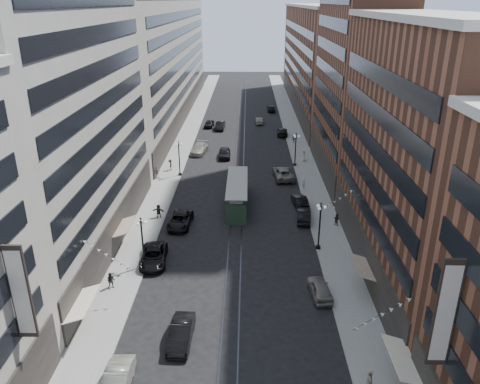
# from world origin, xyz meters

# --- Properties ---
(ground) EXTENTS (220.00, 220.00, 0.00)m
(ground) POSITION_xyz_m (0.00, 60.00, 0.00)
(ground) COLOR black
(ground) RESTS_ON ground
(sidewalk_west) EXTENTS (4.00, 180.00, 0.15)m
(sidewalk_west) POSITION_xyz_m (-11.00, 70.00, 0.07)
(sidewalk_west) COLOR gray
(sidewalk_west) RESTS_ON ground
(sidewalk_east) EXTENTS (4.00, 180.00, 0.15)m
(sidewalk_east) POSITION_xyz_m (11.00, 70.00, 0.07)
(sidewalk_east) COLOR gray
(sidewalk_east) RESTS_ON ground
(rail_west) EXTENTS (0.12, 180.00, 0.02)m
(rail_west) POSITION_xyz_m (-0.70, 70.00, 0.01)
(rail_west) COLOR #2D2D33
(rail_west) RESTS_ON ground
(rail_east) EXTENTS (0.12, 180.00, 0.02)m
(rail_east) POSITION_xyz_m (0.70, 70.00, 0.01)
(rail_east) COLOR #2D2D33
(rail_east) RESTS_ON ground
(building_west_mid) EXTENTS (8.00, 36.00, 28.00)m
(building_west_mid) POSITION_xyz_m (-17.00, 33.00, 14.00)
(building_west_mid) COLOR #A8A495
(building_west_mid) RESTS_ON ground
(building_west_far) EXTENTS (8.00, 90.00, 26.00)m
(building_west_far) POSITION_xyz_m (-17.00, 96.00, 13.00)
(building_west_far) COLOR #A8A495
(building_west_far) RESTS_ON ground
(building_east_mid) EXTENTS (8.00, 30.00, 24.00)m
(building_east_mid) POSITION_xyz_m (17.00, 28.00, 12.00)
(building_east_mid) COLOR brown
(building_east_mid) RESTS_ON ground
(building_east_tower) EXTENTS (8.00, 26.00, 42.00)m
(building_east_tower) POSITION_xyz_m (17.00, 56.00, 21.00)
(building_east_tower) COLOR brown
(building_east_tower) RESTS_ON ground
(building_east_far) EXTENTS (8.00, 72.00, 24.00)m
(building_east_far) POSITION_xyz_m (17.00, 105.00, 12.00)
(building_east_far) COLOR brown
(building_east_far) RESTS_ON ground
(lamppost_sw_far) EXTENTS (1.03, 1.14, 5.52)m
(lamppost_sw_far) POSITION_xyz_m (-9.20, 28.00, 3.10)
(lamppost_sw_far) COLOR black
(lamppost_sw_far) RESTS_ON sidewalk_west
(lamppost_sw_mid) EXTENTS (1.03, 1.14, 5.52)m
(lamppost_sw_mid) POSITION_xyz_m (-9.20, 55.00, 3.10)
(lamppost_sw_mid) COLOR black
(lamppost_sw_mid) RESTS_ON sidewalk_west
(lamppost_se_far) EXTENTS (1.03, 1.14, 5.52)m
(lamppost_se_far) POSITION_xyz_m (9.20, 32.00, 3.10)
(lamppost_se_far) COLOR black
(lamppost_se_far) RESTS_ON sidewalk_east
(lamppost_se_mid) EXTENTS (1.03, 1.14, 5.52)m
(lamppost_se_mid) POSITION_xyz_m (9.20, 60.00, 3.10)
(lamppost_se_mid) COLOR black
(lamppost_se_mid) RESTS_ON sidewalk_east
(streetcar) EXTENTS (2.70, 12.22, 3.38)m
(streetcar) POSITION_xyz_m (0.00, 43.93, 1.56)
(streetcar) COLOR #233726
(streetcar) RESTS_ON ground
(car_1) EXTENTS (1.81, 4.98, 1.63)m
(car_1) POSITION_xyz_m (-7.72, 11.47, 0.82)
(car_1) COLOR gray
(car_1) RESTS_ON ground
(car_2) EXTENTS (3.08, 5.86, 1.57)m
(car_2) POSITION_xyz_m (-8.40, 28.92, 0.79)
(car_2) COLOR black
(car_2) RESTS_ON ground
(car_4) EXTENTS (2.21, 4.60, 1.52)m
(car_4) POSITION_xyz_m (8.13, 23.30, 0.76)
(car_4) COLOR slate
(car_4) RESTS_ON ground
(car_5) EXTENTS (1.86, 4.98, 1.62)m
(car_5) POSITION_xyz_m (-3.91, 16.74, 0.81)
(car_5) COLOR black
(car_5) RESTS_ON ground
(pedestrian_2) EXTENTS (0.79, 0.43, 1.62)m
(pedestrian_2) POSITION_xyz_m (-11.53, 24.01, 0.96)
(pedestrian_2) COLOR black
(pedestrian_2) RESTS_ON sidewalk_west
(pedestrian_4) EXTENTS (0.56, 1.08, 1.79)m
(pedestrian_4) POSITION_xyz_m (9.91, 11.63, 1.05)
(pedestrian_4) COLOR #A79F8A
(pedestrian_4) RESTS_ON sidewalk_east
(car_7) EXTENTS (2.89, 5.70, 1.54)m
(car_7) POSITION_xyz_m (-6.80, 37.59, 0.77)
(car_7) COLOR black
(car_7) RESTS_ON ground
(car_8) EXTENTS (3.16, 6.17, 1.71)m
(car_8) POSITION_xyz_m (-7.31, 66.80, 0.86)
(car_8) COLOR gray
(car_8) RESTS_ON ground
(car_9) EXTENTS (2.22, 4.52, 1.48)m
(car_9) POSITION_xyz_m (-6.97, 85.42, 0.74)
(car_9) COLOR black
(car_9) RESTS_ON ground
(car_10) EXTENTS (2.12, 4.68, 1.49)m
(car_10) POSITION_xyz_m (8.36, 43.71, 0.75)
(car_10) COLOR black
(car_10) RESTS_ON ground
(car_11) EXTENTS (3.40, 6.50, 1.75)m
(car_11) POSITION_xyz_m (6.91, 54.23, 0.87)
(car_11) COLOR #65645A
(car_11) RESTS_ON ground
(car_12) EXTENTS (2.31, 5.25, 1.50)m
(car_12) POSITION_xyz_m (8.40, 79.06, 0.75)
(car_12) COLOR black
(car_12) RESTS_ON ground
(car_13) EXTENTS (2.14, 5.05, 1.70)m
(car_13) POSITION_xyz_m (-2.65, 64.32, 0.85)
(car_13) COLOR black
(car_13) RESTS_ON ground
(car_14) EXTENTS (1.68, 4.35, 1.41)m
(car_14) POSITION_xyz_m (3.87, 88.53, 0.71)
(car_14) COLOR slate
(car_14) RESTS_ON ground
(pedestrian_5) EXTENTS (1.65, 0.75, 1.71)m
(pedestrian_5) POSITION_xyz_m (-9.80, 39.69, 1.01)
(pedestrian_5) COLOR black
(pedestrian_5) RESTS_ON sidewalk_west
(pedestrian_6) EXTENTS (1.19, 0.78, 1.88)m
(pedestrian_6) POSITION_xyz_m (-12.50, 53.66, 1.09)
(pedestrian_6) COLOR gray
(pedestrian_6) RESTS_ON sidewalk_west
(pedestrian_7) EXTENTS (0.82, 0.78, 1.51)m
(pedestrian_7) POSITION_xyz_m (12.20, 37.86, 0.90)
(pedestrian_7) COLOR black
(pedestrian_7) RESTS_ON sidewalk_east
(pedestrian_8) EXTENTS (0.67, 0.63, 1.53)m
(pedestrian_8) POSITION_xyz_m (9.50, 49.72, 0.92)
(pedestrian_8) COLOR beige
(pedestrian_8) RESTS_ON sidewalk_east
(pedestrian_9) EXTENTS (1.06, 0.52, 1.58)m
(pedestrian_9) POSITION_xyz_m (10.18, 73.13, 0.94)
(pedestrian_9) COLOR black
(pedestrian_9) RESTS_ON sidewalk_east
(car_extra_0) EXTENTS (2.01, 4.73, 1.59)m
(car_extra_0) POSITION_xyz_m (7.14, 100.87, 0.80)
(car_extra_0) COLOR black
(car_extra_0) RESTS_ON ground
(car_extra_1) EXTENTS (2.12, 4.81, 1.54)m
(car_extra_1) POSITION_xyz_m (8.40, 39.30, 0.77)
(car_extra_1) COLOR black
(car_extra_1) RESTS_ON ground
(car_extra_2) EXTENTS (2.06, 5.23, 1.69)m
(car_extra_2) POSITION_xyz_m (-4.50, 83.60, 0.85)
(car_extra_2) COLOR black
(car_extra_2) RESTS_ON ground
(pedestrian_extra_0) EXTENTS (0.88, 1.07, 1.92)m
(pedestrian_extra_0) POSITION_xyz_m (10.95, 62.50, 1.11)
(pedestrian_extra_0) COLOR #BBAF9B
(pedestrian_extra_0) RESTS_ON sidewalk_east
(pedestrian_extra_1) EXTENTS (0.55, 1.17, 1.77)m
(pedestrian_extra_1) POSITION_xyz_m (-11.05, 57.35, 1.03)
(pedestrian_extra_1) COLOR black
(pedestrian_extra_1) RESTS_ON sidewalk_west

